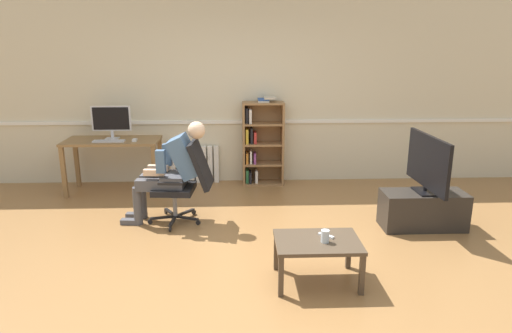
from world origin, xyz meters
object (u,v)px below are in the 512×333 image
Objects in this scene: keyboard at (109,141)px; radiator at (195,164)px; computer_desk at (113,147)px; tv_stand at (423,210)px; drinking_glass at (325,236)px; bookshelf at (261,143)px; computer_mouse at (135,140)px; spare_remote at (326,236)px; tv_screen at (428,163)px; coffee_table at (317,246)px; person_seated at (171,169)px; office_chair at (186,179)px; imac_monitor at (111,120)px.

radiator is (1.11, 0.53, -0.48)m from keyboard.
computer_desk is 4.17m from tv_stand.
bookshelf is at bearing 97.77° from drinking_glass.
spare_remote is at bearing -48.31° from computer_mouse.
coffee_table is at bearing 127.54° from tv_screen.
computer_mouse is 0.08× the size of person_seated.
computer_mouse is 1.38m from office_chair.
imac_monitor is at bearing -133.25° from office_chair.
tv_stand is (3.88, -1.49, -0.43)m from computer_desk.
imac_monitor is 2.15m from bookshelf.
computer_mouse reaches higher than keyboard.
radiator is 0.74× the size of office_chair.
radiator is (0.76, 0.51, -0.49)m from computer_mouse.
tv_screen is at bearing -21.97° from imac_monitor.
computer_mouse is at bearing -19.45° from computer_desk.
radiator is (-0.99, 0.10, -0.35)m from bookshelf.
coffee_table is (1.47, -1.47, -0.30)m from person_seated.
imac_monitor is 3.74m from spare_remote.
computer_mouse is at bearing -29.51° from imac_monitor.
keyboard reaches higher than spare_remote.
radiator is 0.98× the size of coffee_table.
tv_screen is at bearing -21.03° from computer_desk.
computer_mouse reaches higher than drinking_glass.
bookshelf is 2.55m from tv_stand.
bookshelf is at bearing 13.21° from computer_mouse.
drinking_glass is (0.41, -3.00, -0.18)m from bookshelf.
office_chair is 0.81× the size of person_seated.
imac_monitor is 0.58× the size of tv_stand.
computer_mouse reaches higher than computer_desk.
tv_stand is at bearing -45.08° from bookshelf.
office_chair reaches higher than radiator.
bookshelf reaches higher than spare_remote.
tv_screen is (2.89, -0.30, 0.12)m from person_seated.
computer_desk is 2.40× the size of imac_monitor.
keyboard is 2.15m from bookshelf.
tv_screen is at bearing -19.18° from keyboard.
computer_desk is at bearing 158.97° from tv_stand.
person_seated is 2.10m from coffee_table.
radiator is 0.73× the size of tv_screen.
person_seated is at bearing -126.83° from bookshelf.
bookshelf reaches higher than computer_desk.
person_seated is (0.64, -1.07, -0.12)m from computer_mouse.
keyboard is 0.59× the size of radiator.
computer_desk is at bearing -83.50° from imac_monitor.
tv_stand is 6.27× the size of spare_remote.
bookshelf is 1.08× the size of person_seated.
bookshelf reaches higher than tv_stand.
computer_desk is 1.08× the size of person_seated.
tv_screen is 1.34× the size of coffee_table.
bookshelf is at bearing 51.54° from spare_remote.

